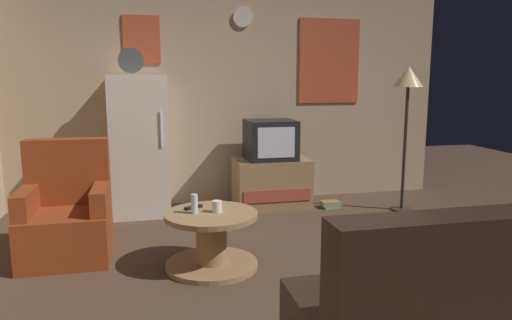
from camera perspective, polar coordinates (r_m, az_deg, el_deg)
The scene contains 13 objects.
ground_plane at distance 3.61m, azimuth 3.76°, elevation -14.24°, with size 12.00×12.00×0.00m, color #4C3828.
wall_with_art at distance 5.69m, azimuth -3.17°, elevation 8.28°, with size 5.20×0.12×2.63m.
fridge at distance 5.28m, azimuth -13.71°, elevation 1.76°, with size 0.60×0.62×1.77m.
tv_stand at distance 5.46m, azimuth 1.87°, elevation -2.77°, with size 0.84×0.53×0.56m.
crt_tv at distance 5.37m, azimuth 1.73°, elevation 2.43°, with size 0.54×0.51×0.44m.
standing_lamp at distance 5.46m, azimuth 17.66°, elevation 8.20°, with size 0.32×0.32×1.59m.
coffee_table at distance 3.79m, azimuth -5.33°, elevation -9.47°, with size 0.72×0.72×0.44m.
wine_glass at distance 3.69m, azimuth -7.36°, elevation -5.21°, with size 0.05×0.05×0.15m, color silver.
mug_ceramic_white at distance 3.71m, azimuth -4.68°, elevation -5.55°, with size 0.08×0.08×0.09m, color silver.
remote_control at distance 3.84m, azimuth -7.45°, elevation -5.60°, with size 0.15×0.04×0.02m, color black.
armchair at distance 4.26m, azimuth -21.62°, elevation -6.31°, with size 0.68×0.68×0.96m.
couch at distance 2.68m, azimuth 24.52°, elevation -16.75°, with size 1.70×0.80×0.92m.
book_stack at distance 5.56m, azimuth 8.85°, elevation -5.23°, with size 0.21×0.16×0.07m.
Camera 1 is at (-0.96, -3.15, 1.47)m, focal length 33.54 mm.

